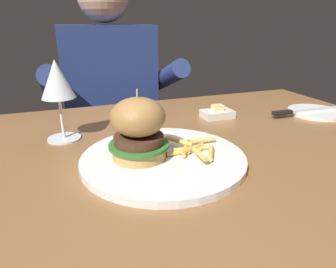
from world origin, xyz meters
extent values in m
cube|color=brown|center=(0.00, 0.00, 0.72)|extent=(1.32, 0.77, 0.04)
cylinder|color=brown|center=(0.60, 0.33, 0.35)|extent=(0.06, 0.06, 0.70)
cylinder|color=white|center=(0.00, -0.07, 0.75)|extent=(0.31, 0.31, 0.01)
cylinder|color=tan|center=(-0.04, -0.06, 0.77)|extent=(0.10, 0.10, 0.02)
cylinder|color=#2D7028|center=(-0.04, -0.06, 0.78)|extent=(0.11, 0.11, 0.01)
cylinder|color=#4C2D1E|center=(-0.04, -0.06, 0.79)|extent=(0.09, 0.09, 0.02)
ellipsoid|color=#A97A41|center=(-0.04, -0.06, 0.83)|extent=(0.10, 0.10, 0.07)
cylinder|color=#CCB78C|center=(-0.04, -0.06, 0.86)|extent=(0.00, 0.00, 0.05)
cylinder|color=#E0B251|center=(0.04, -0.08, 0.76)|extent=(0.07, 0.01, 0.01)
cylinder|color=gold|center=(0.05, -0.06, 0.76)|extent=(0.03, 0.06, 0.01)
cylinder|color=#E0B251|center=(0.04, -0.07, 0.76)|extent=(0.04, 0.06, 0.01)
cylinder|color=#EABC5B|center=(0.08, -0.10, 0.76)|extent=(0.04, 0.05, 0.01)
cylinder|color=#EABC5B|center=(0.06, -0.07, 0.76)|extent=(0.08, 0.02, 0.01)
cylinder|color=#EABC5B|center=(0.10, -0.04, 0.76)|extent=(0.05, 0.01, 0.01)
cylinder|color=#EABC5B|center=(0.05, -0.12, 0.77)|extent=(0.01, 0.05, 0.01)
cylinder|color=#EABC5B|center=(0.04, -0.05, 0.77)|extent=(0.04, 0.06, 0.01)
cylinder|color=gold|center=(0.06, -0.08, 0.76)|extent=(0.05, 0.03, 0.01)
cylinder|color=silver|center=(-0.17, 0.12, 0.74)|extent=(0.07, 0.07, 0.00)
cylinder|color=silver|center=(-0.17, 0.12, 0.79)|extent=(0.01, 0.01, 0.09)
cone|color=silver|center=(-0.17, 0.12, 0.88)|extent=(0.07, 0.07, 0.08)
cylinder|color=white|center=(0.52, 0.08, 0.74)|extent=(0.15, 0.15, 0.01)
cube|color=silver|center=(0.52, 0.08, 0.75)|extent=(0.18, 0.02, 0.00)
cube|color=black|center=(0.40, 0.08, 0.76)|extent=(0.06, 0.02, 0.01)
cube|color=white|center=(0.24, 0.15, 0.75)|extent=(0.09, 0.06, 0.02)
cube|color=#F4E58C|center=(0.24, 0.15, 0.77)|extent=(0.03, 0.02, 0.02)
cube|color=#282833|center=(0.02, 0.67, 0.23)|extent=(0.30, 0.22, 0.46)
cube|color=navy|center=(0.02, 0.67, 0.72)|extent=(0.36, 0.20, 0.52)
cylinder|color=navy|center=(-0.20, 0.59, 0.78)|extent=(0.07, 0.34, 0.18)
cylinder|color=navy|center=(0.24, 0.59, 0.78)|extent=(0.07, 0.34, 0.18)
camera|label=1|loc=(-0.17, -0.56, 0.99)|focal=32.00mm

